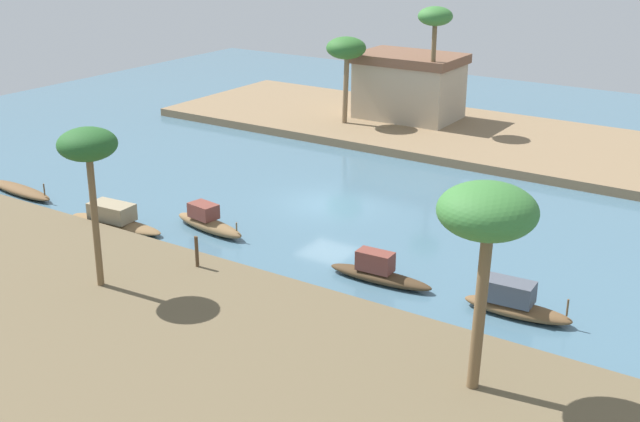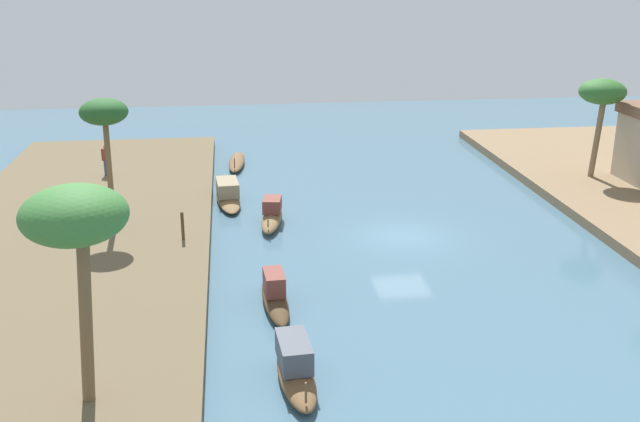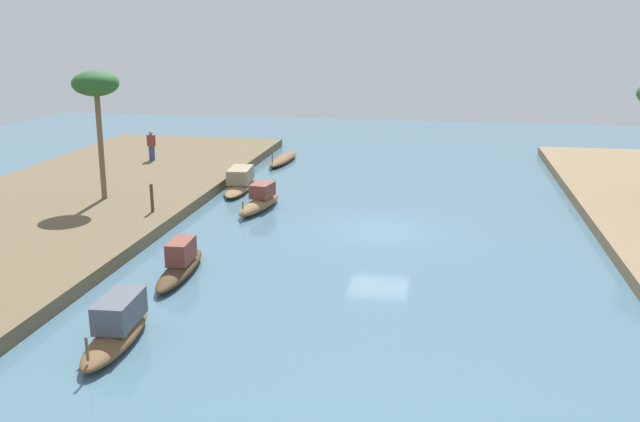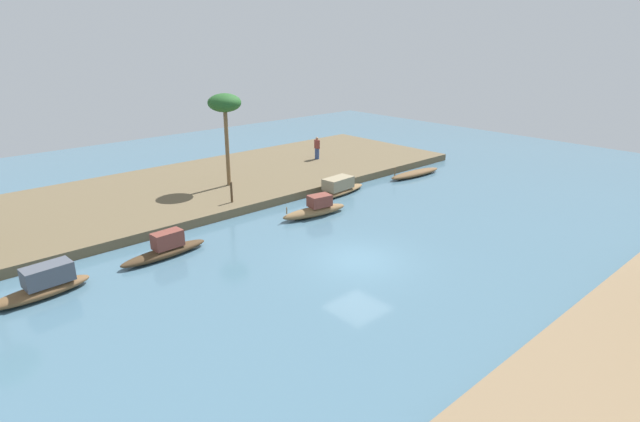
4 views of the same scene
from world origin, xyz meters
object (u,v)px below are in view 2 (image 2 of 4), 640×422
at_px(person_on_near_bank, 107,161).
at_px(palm_tree_left_near, 104,116).
at_px(mooring_post, 183,226).
at_px(palm_tree_left_far, 75,220).
at_px(sampan_open_hull, 295,367).
at_px(sampan_with_tall_canopy, 228,194).
at_px(sampan_near_left_bank, 275,295).
at_px(palm_tree_right_short, 602,94).
at_px(sampan_upstream_small, 272,215).
at_px(sampan_downstream_large, 237,162).

relative_size(person_on_near_bank, palm_tree_left_near, 0.30).
relative_size(mooring_post, palm_tree_left_far, 0.20).
xyz_separation_m(sampan_open_hull, sampan_with_tall_canopy, (-18.00, -1.87, -0.07)).
bearing_deg(sampan_near_left_bank, palm_tree_left_far, -43.59).
bearing_deg(palm_tree_left_far, palm_tree_right_short, 128.95).
height_order(sampan_with_tall_canopy, mooring_post, mooring_post).
height_order(sampan_with_tall_canopy, sampan_upstream_small, sampan_upstream_small).
xyz_separation_m(sampan_open_hull, palm_tree_left_far, (1.00, -5.66, 5.22)).
height_order(sampan_near_left_bank, sampan_upstream_small, sampan_near_left_bank).
relative_size(person_on_near_bank, mooring_post, 1.42).
xyz_separation_m(sampan_with_tall_canopy, mooring_post, (6.72, -1.97, 0.70)).
xyz_separation_m(sampan_with_tall_canopy, sampan_upstream_small, (3.71, 2.08, -0.00)).
bearing_deg(palm_tree_right_short, person_on_near_bank, -97.78).
height_order(sampan_downstream_large, sampan_with_tall_canopy, sampan_with_tall_canopy).
bearing_deg(palm_tree_right_short, palm_tree_left_far, -51.05).
xyz_separation_m(person_on_near_bank, palm_tree_right_short, (3.71, 27.18, 3.84)).
xyz_separation_m(sampan_downstream_large, person_on_near_bank, (3.07, -7.33, 1.09)).
relative_size(sampan_open_hull, palm_tree_left_far, 0.64).
bearing_deg(mooring_post, sampan_open_hull, 18.78).
xyz_separation_m(sampan_downstream_large, sampan_with_tall_canopy, (7.38, -0.59, 0.21)).
xyz_separation_m(mooring_post, palm_tree_left_far, (12.28, -1.82, 4.60)).
xyz_separation_m(sampan_downstream_large, palm_tree_left_far, (26.37, -4.38, 5.50)).
xyz_separation_m(sampan_upstream_small, person_on_near_bank, (-8.01, -8.81, 0.88)).
distance_m(sampan_open_hull, sampan_with_tall_canopy, 18.09).
distance_m(sampan_open_hull, palm_tree_right_short, 26.68).
relative_size(palm_tree_left_near, palm_tree_left_far, 0.96).
xyz_separation_m(sampan_near_left_bank, palm_tree_left_near, (-7.83, -6.75, 5.25)).
height_order(palm_tree_left_near, palm_tree_left_far, palm_tree_left_far).
height_order(sampan_downstream_large, palm_tree_left_far, palm_tree_left_far).
bearing_deg(palm_tree_left_near, palm_tree_left_far, 5.45).
xyz_separation_m(palm_tree_left_near, palm_tree_right_short, (-5.46, 25.58, -0.51)).
distance_m(sampan_with_tall_canopy, palm_tree_left_far, 20.08).
height_order(mooring_post, palm_tree_left_near, palm_tree_left_near).
bearing_deg(palm_tree_left_far, person_on_near_bank, -172.78).
relative_size(sampan_with_tall_canopy, person_on_near_bank, 2.95).
bearing_deg(sampan_upstream_small, palm_tree_left_far, -12.19).
bearing_deg(palm_tree_left_far, sampan_downstream_large, 170.57).
distance_m(sampan_upstream_small, palm_tree_left_far, 17.21).
distance_m(palm_tree_left_near, palm_tree_right_short, 26.16).
height_order(sampan_open_hull, person_on_near_bank, person_on_near_bank).
xyz_separation_m(sampan_open_hull, sampan_downstream_large, (-25.37, -1.28, -0.28)).
relative_size(sampan_downstream_large, palm_tree_left_far, 0.80).
relative_size(person_on_near_bank, palm_tree_right_short, 0.32).
xyz_separation_m(sampan_open_hull, person_on_near_bank, (-22.30, -8.61, 0.81)).
height_order(sampan_downstream_large, mooring_post, mooring_post).
distance_m(sampan_upstream_small, person_on_near_bank, 11.94).
relative_size(person_on_near_bank, palm_tree_left_far, 0.29).
height_order(sampan_downstream_large, person_on_near_bank, person_on_near_bank).
bearing_deg(sampan_near_left_bank, person_on_near_bank, -156.84).
height_order(sampan_downstream_large, sampan_near_left_bank, sampan_near_left_bank).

